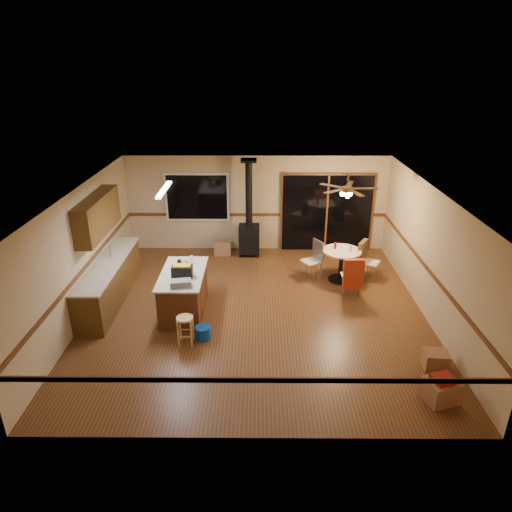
{
  "coord_description": "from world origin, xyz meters",
  "views": [
    {
      "loc": [
        0.06,
        -8.37,
        4.91
      ],
      "look_at": [
        0.0,
        0.3,
        1.15
      ],
      "focal_mm": 32.0,
      "sensor_mm": 36.0,
      "label": 1
    }
  ],
  "objects_px": {
    "box_corner_a": "(441,391)",
    "chair_right": "(363,255)",
    "kitchen_island": "(184,292)",
    "bar_stool": "(186,330)",
    "blue_bucket": "(203,332)",
    "toolbox_grey": "(181,283)",
    "chair_left": "(315,255)",
    "dining_table": "(341,260)",
    "toolbox_black": "(182,272)",
    "box_under_window": "(222,248)",
    "wood_stove": "(249,229)",
    "chair_near": "(353,274)",
    "box_corner_b": "(436,360)"
  },
  "relations": [
    {
      "from": "kitchen_island",
      "to": "chair_left",
      "type": "height_order",
      "value": "chair_left"
    },
    {
      "from": "chair_left",
      "to": "chair_near",
      "type": "xyz_separation_m",
      "value": [
        0.72,
        -1.04,
        0.01
      ]
    },
    {
      "from": "box_corner_a",
      "to": "wood_stove",
      "type": "bearing_deg",
      "value": 118.23
    },
    {
      "from": "box_corner_a",
      "to": "box_corner_b",
      "type": "bearing_deg",
      "value": 75.44
    },
    {
      "from": "dining_table",
      "to": "chair_near",
      "type": "bearing_deg",
      "value": -83.09
    },
    {
      "from": "chair_right",
      "to": "box_corner_a",
      "type": "bearing_deg",
      "value": -85.6
    },
    {
      "from": "box_under_window",
      "to": "dining_table",
      "type": "bearing_deg",
      "value": -28.47
    },
    {
      "from": "blue_bucket",
      "to": "chair_near",
      "type": "relative_size",
      "value": 0.43
    },
    {
      "from": "box_corner_a",
      "to": "chair_left",
      "type": "bearing_deg",
      "value": 108.81
    },
    {
      "from": "toolbox_black",
      "to": "dining_table",
      "type": "relative_size",
      "value": 0.46
    },
    {
      "from": "chair_right",
      "to": "box_under_window",
      "type": "bearing_deg",
      "value": 157.34
    },
    {
      "from": "kitchen_island",
      "to": "bar_stool",
      "type": "xyz_separation_m",
      "value": [
        0.2,
        -1.18,
        -0.17
      ]
    },
    {
      "from": "bar_stool",
      "to": "blue_bucket",
      "type": "bearing_deg",
      "value": 30.34
    },
    {
      "from": "toolbox_grey",
      "to": "chair_right",
      "type": "xyz_separation_m",
      "value": [
        3.99,
        2.23,
        -0.36
      ]
    },
    {
      "from": "chair_right",
      "to": "blue_bucket",
      "type": "bearing_deg",
      "value": -143.33
    },
    {
      "from": "kitchen_island",
      "to": "chair_right",
      "type": "height_order",
      "value": "chair_right"
    },
    {
      "from": "toolbox_black",
      "to": "bar_stool",
      "type": "distance_m",
      "value": 1.26
    },
    {
      "from": "bar_stool",
      "to": "toolbox_grey",
      "type": "bearing_deg",
      "value": 103.02
    },
    {
      "from": "wood_stove",
      "to": "chair_near",
      "type": "distance_m",
      "value": 3.36
    },
    {
      "from": "dining_table",
      "to": "toolbox_grey",
      "type": "bearing_deg",
      "value": -148.84
    },
    {
      "from": "kitchen_island",
      "to": "box_corner_b",
      "type": "bearing_deg",
      "value": -22.4
    },
    {
      "from": "bar_stool",
      "to": "box_under_window",
      "type": "xyz_separation_m",
      "value": [
        0.36,
        4.28,
        -0.1
      ]
    },
    {
      "from": "kitchen_island",
      "to": "toolbox_black",
      "type": "bearing_deg",
      "value": -79.88
    },
    {
      "from": "dining_table",
      "to": "box_under_window",
      "type": "bearing_deg",
      "value": 151.53
    },
    {
      "from": "toolbox_black",
      "to": "dining_table",
      "type": "bearing_deg",
      "value": 25.69
    },
    {
      "from": "bar_stool",
      "to": "chair_left",
      "type": "height_order",
      "value": "chair_left"
    },
    {
      "from": "box_corner_a",
      "to": "chair_right",
      "type": "bearing_deg",
      "value": 94.4
    },
    {
      "from": "blue_bucket",
      "to": "box_corner_a",
      "type": "relative_size",
      "value": 0.62
    },
    {
      "from": "kitchen_island",
      "to": "wood_stove",
      "type": "bearing_deg",
      "value": 66.91
    },
    {
      "from": "toolbox_grey",
      "to": "box_corner_b",
      "type": "xyz_separation_m",
      "value": [
        4.54,
        -1.31,
        -0.8
      ]
    },
    {
      "from": "chair_near",
      "to": "box_corner_a",
      "type": "height_order",
      "value": "chair_near"
    },
    {
      "from": "blue_bucket",
      "to": "dining_table",
      "type": "bearing_deg",
      "value": 39.73
    },
    {
      "from": "wood_stove",
      "to": "blue_bucket",
      "type": "height_order",
      "value": "wood_stove"
    },
    {
      "from": "toolbox_grey",
      "to": "box_corner_a",
      "type": "height_order",
      "value": "toolbox_grey"
    },
    {
      "from": "blue_bucket",
      "to": "chair_near",
      "type": "height_order",
      "value": "chair_near"
    },
    {
      "from": "blue_bucket",
      "to": "toolbox_black",
      "type": "bearing_deg",
      "value": 119.33
    },
    {
      "from": "chair_near",
      "to": "box_corner_a",
      "type": "bearing_deg",
      "value": -76.97
    },
    {
      "from": "chair_left",
      "to": "chair_right",
      "type": "xyz_separation_m",
      "value": [
        1.15,
        -0.01,
        0.01
      ]
    },
    {
      "from": "wood_stove",
      "to": "box_corner_a",
      "type": "distance_m",
      "value": 6.55
    },
    {
      "from": "box_under_window",
      "to": "toolbox_black",
      "type": "bearing_deg",
      "value": -99.25
    },
    {
      "from": "chair_left",
      "to": "toolbox_grey",
      "type": "bearing_deg",
      "value": -141.75
    },
    {
      "from": "bar_stool",
      "to": "wood_stove",
      "type": "bearing_deg",
      "value": 75.43
    },
    {
      "from": "kitchen_island",
      "to": "box_corner_a",
      "type": "xyz_separation_m",
      "value": [
        4.39,
        -2.71,
        -0.27
      ]
    },
    {
      "from": "chair_near",
      "to": "box_corner_b",
      "type": "distance_m",
      "value": 2.73
    },
    {
      "from": "box_corner_a",
      "to": "box_corner_b",
      "type": "distance_m",
      "value": 0.84
    },
    {
      "from": "chair_left",
      "to": "bar_stool",
      "type": "bearing_deg",
      "value": -133.65
    },
    {
      "from": "toolbox_black",
      "to": "chair_right",
      "type": "relative_size",
      "value": 0.59
    },
    {
      "from": "bar_stool",
      "to": "blue_bucket",
      "type": "xyz_separation_m",
      "value": [
        0.3,
        0.17,
        -0.16
      ]
    },
    {
      "from": "chair_near",
      "to": "chair_right",
      "type": "distance_m",
      "value": 1.11
    },
    {
      "from": "chair_left",
      "to": "box_corner_a",
      "type": "height_order",
      "value": "chair_left"
    }
  ]
}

